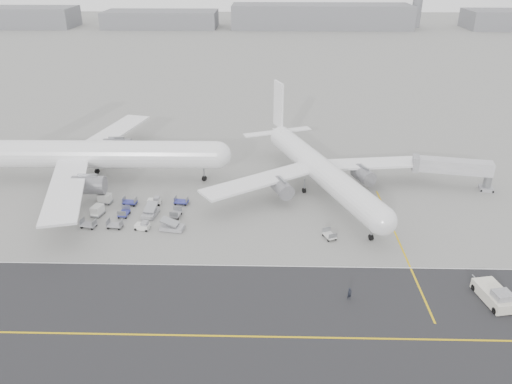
{
  "coord_description": "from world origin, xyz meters",
  "views": [
    {
      "loc": [
        7.63,
        -66.93,
        44.37
      ],
      "look_at": [
        5.71,
        12.0,
        5.89
      ],
      "focal_mm": 35.0,
      "sensor_mm": 36.0,
      "label": 1
    }
  ],
  "objects_px": {
    "control_tower": "(418,0)",
    "airliner_a": "(90,154)",
    "jet_bridge": "(454,168)",
    "pushback_tug": "(495,295)",
    "ground_crew_a": "(349,294)",
    "airliner_b": "(319,168)"
  },
  "relations": [
    {
      "from": "airliner_a",
      "to": "pushback_tug",
      "type": "distance_m",
      "value": 79.41
    },
    {
      "from": "airliner_a",
      "to": "pushback_tug",
      "type": "relative_size",
      "value": 6.61
    },
    {
      "from": "airliner_a",
      "to": "jet_bridge",
      "type": "relative_size",
      "value": 3.56
    },
    {
      "from": "airliner_b",
      "to": "pushback_tug",
      "type": "distance_m",
      "value": 41.24
    },
    {
      "from": "airliner_b",
      "to": "ground_crew_a",
      "type": "distance_m",
      "value": 35.23
    },
    {
      "from": "airliner_a",
      "to": "ground_crew_a",
      "type": "xyz_separation_m",
      "value": [
        48.68,
        -39.24,
        -4.94
      ]
    },
    {
      "from": "control_tower",
      "to": "airliner_a",
      "type": "distance_m",
      "value": 269.24
    },
    {
      "from": "pushback_tug",
      "to": "ground_crew_a",
      "type": "height_order",
      "value": "pushback_tug"
    },
    {
      "from": "control_tower",
      "to": "ground_crew_a",
      "type": "distance_m",
      "value": 287.14
    },
    {
      "from": "control_tower",
      "to": "airliner_a",
      "type": "relative_size",
      "value": 0.53
    },
    {
      "from": "airliner_b",
      "to": "jet_bridge",
      "type": "distance_m",
      "value": 27.79
    },
    {
      "from": "jet_bridge",
      "to": "ground_crew_a",
      "type": "xyz_separation_m",
      "value": [
        -26.28,
        -37.61,
        -3.38
      ]
    },
    {
      "from": "pushback_tug",
      "to": "control_tower",
      "type": "bearing_deg",
      "value": 67.02
    },
    {
      "from": "pushback_tug",
      "to": "ground_crew_a",
      "type": "relative_size",
      "value": 4.69
    },
    {
      "from": "airliner_b",
      "to": "jet_bridge",
      "type": "bearing_deg",
      "value": -15.85
    },
    {
      "from": "airliner_a",
      "to": "ground_crew_a",
      "type": "bearing_deg",
      "value": -129.45
    },
    {
      "from": "pushback_tug",
      "to": "ground_crew_a",
      "type": "xyz_separation_m",
      "value": [
        -20.22,
        -0.05,
        -0.08
      ]
    },
    {
      "from": "airliner_a",
      "to": "airliner_b",
      "type": "height_order",
      "value": "airliner_a"
    },
    {
      "from": "airliner_b",
      "to": "jet_bridge",
      "type": "height_order",
      "value": "airliner_b"
    },
    {
      "from": "control_tower",
      "to": "airliner_b",
      "type": "relative_size",
      "value": 0.65
    },
    {
      "from": "pushback_tug",
      "to": "ground_crew_a",
      "type": "bearing_deg",
      "value": 169.55
    },
    {
      "from": "control_tower",
      "to": "pushback_tug",
      "type": "distance_m",
      "value": 282.08
    }
  ]
}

